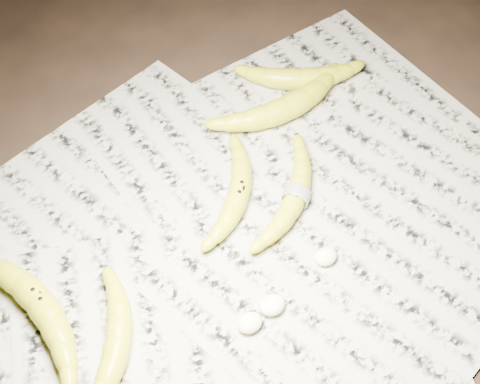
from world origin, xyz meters
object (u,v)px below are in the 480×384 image
banana_left_a (38,301)px  banana_center (239,192)px  banana_upper_a (287,107)px  banana_upper_b (301,78)px  banana_taped (296,195)px  banana_left_b (118,340)px

banana_left_a → banana_center: bearing=-98.3°
banana_upper_a → banana_upper_b: banana_upper_a is taller
banana_upper_a → banana_taped: bearing=-119.2°
banana_left_b → banana_left_a: bearing=65.6°
banana_left_a → banana_taped: 0.38m
banana_left_b → banana_center: 0.27m
banana_left_a → banana_upper_a: (0.46, 0.11, 0.00)m
banana_left_a → banana_upper_a: banana_upper_a is taller
banana_taped → banana_upper_a: size_ratio=0.90×
banana_center → banana_left_a: bearing=135.5°
banana_taped → banana_upper_b: bearing=15.1°
banana_left_a → banana_left_b: banana_left_a is taller
banana_left_b → banana_upper_a: size_ratio=0.81×
banana_center → banana_upper_b: banana_upper_b is taller
banana_upper_a → banana_upper_b: (0.06, 0.04, -0.00)m
banana_center → banana_taped: same height
banana_left_b → banana_upper_a: bearing=-28.0°
banana_left_a → banana_left_b: 0.12m
banana_center → banana_upper_a: bearing=-13.5°
banana_left_a → banana_center: 0.31m
banana_left_a → banana_upper_a: size_ratio=1.05×
banana_upper_b → banana_center: bearing=-116.5°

